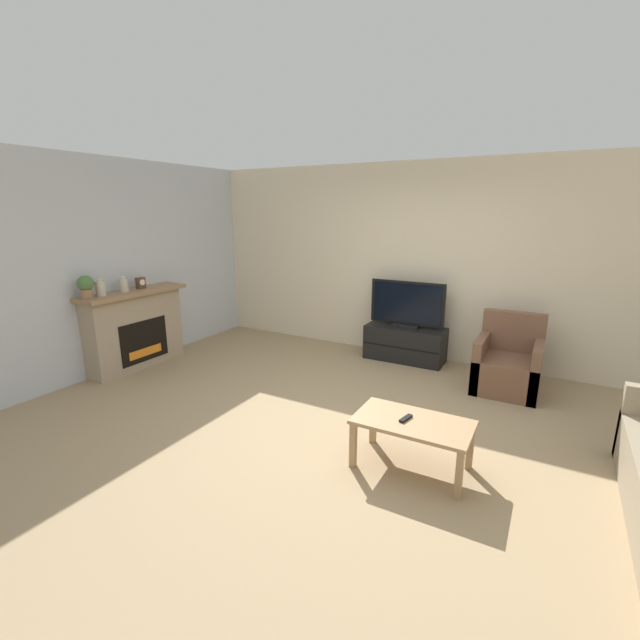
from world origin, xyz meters
TOP-DOWN VIEW (x-y plane):
  - ground_plane at (0.00, 0.00)m, footprint 24.00×24.00m
  - wall_back at (0.00, 2.34)m, footprint 12.00×0.06m
  - wall_left at (-3.37, 0.00)m, footprint 0.06×12.00m
  - fireplace at (-3.18, 0.05)m, footprint 0.43×1.43m
  - mantel_vase_left at (-3.16, -0.38)m, footprint 0.12×0.12m
  - mantel_vase_centre_left at (-3.16, -0.06)m, footprint 0.11×0.11m
  - mantel_clock at (-3.16, 0.19)m, footprint 0.08×0.11m
  - potted_plant at (-3.16, -0.56)m, footprint 0.18×0.18m
  - tv_stand at (-0.11, 2.04)m, footprint 1.09×0.45m
  - tv at (-0.11, 2.04)m, footprint 1.03×0.18m
  - armchair at (1.26, 1.65)m, footprint 0.70×0.76m
  - coffee_table at (0.77, -0.46)m, footprint 0.92×0.51m
  - remote at (0.71, -0.47)m, footprint 0.07×0.16m

SIDE VIEW (x-z plane):
  - ground_plane at x=0.00m, z-range 0.00..0.00m
  - tv_stand at x=-0.11m, z-range 0.00..0.48m
  - armchair at x=1.26m, z-range -0.15..0.73m
  - coffee_table at x=0.77m, z-range 0.15..0.57m
  - remote at x=0.71m, z-range 0.42..0.44m
  - fireplace at x=-3.18m, z-range 0.01..1.05m
  - tv at x=-0.11m, z-range 0.46..1.10m
  - mantel_clock at x=-3.16m, z-range 1.04..1.19m
  - mantel_vase_centre_left at x=-3.16m, z-range 1.03..1.24m
  - mantel_vase_left at x=-3.16m, z-range 1.03..1.25m
  - potted_plant at x=-3.16m, z-range 1.06..1.33m
  - wall_back at x=0.00m, z-range 0.00..2.70m
  - wall_left at x=-3.37m, z-range 0.00..2.70m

